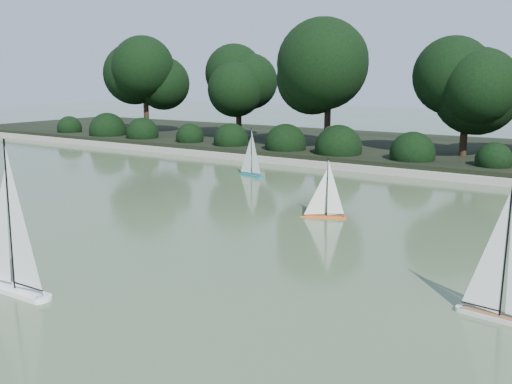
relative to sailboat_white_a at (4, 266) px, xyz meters
The scene contains 8 objects.
ground 1.79m from the sailboat_white_a, 51.79° to the left, with size 80.00×80.00×0.00m, color #37472A.
pond_coping 10.45m from the sailboat_white_a, 83.99° to the left, with size 40.00×0.35×0.18m, color gray.
far_bank 14.43m from the sailboat_white_a, 85.65° to the left, with size 40.00×8.00×0.30m, color black.
tree_line 13.24m from the sailboat_white_a, 79.72° to the left, with size 26.31×3.93×4.39m.
shrub_hedge 11.34m from the sailboat_white_a, 84.46° to the left, with size 29.10×1.10×1.10m.
sailboat_white_a is the anchor object (origin of this frame).
sailboat_orange 5.47m from the sailboat_white_a, 73.93° to the left, with size 0.82×0.48×1.17m.
sailboat_teal 8.49m from the sailboat_white_a, 104.18° to the left, with size 0.96×0.41×1.32m.
Camera 1 is at (4.95, -5.11, 2.51)m, focal length 40.00 mm.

